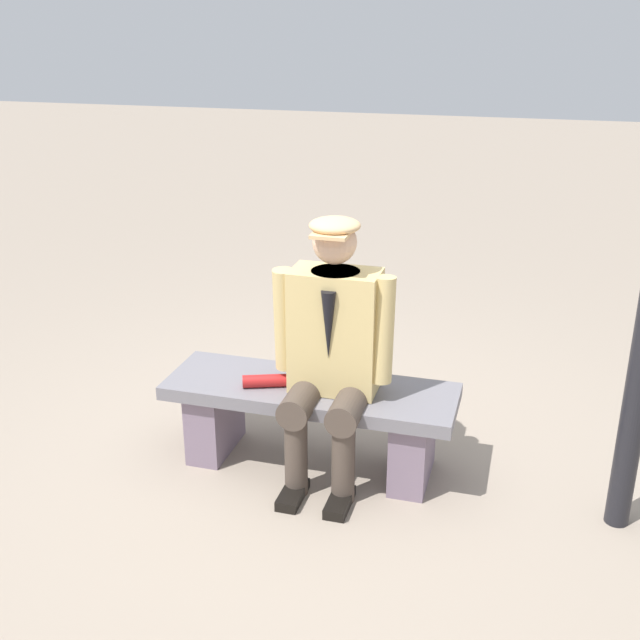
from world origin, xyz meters
name	(u,v)px	position (x,y,z in m)	size (l,w,h in m)	color
ground_plane	(311,463)	(0.00, 0.00, 0.00)	(30.00, 30.00, 0.00)	gray
bench	(310,413)	(0.00, 0.00, 0.29)	(1.44, 0.47, 0.44)	slate
seated_man	(332,345)	(-0.12, 0.06, 0.69)	(0.58, 0.56, 1.29)	#D2B773
rolled_magazine	(265,381)	(0.21, 0.07, 0.47)	(0.06, 0.06, 0.21)	#B21E1E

